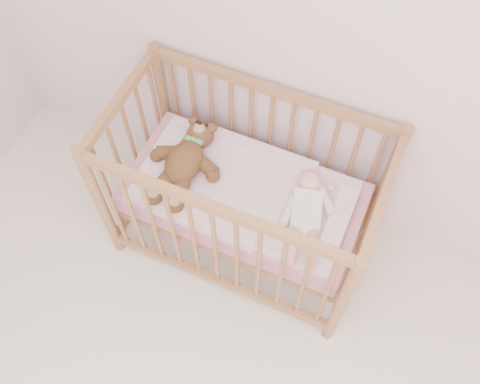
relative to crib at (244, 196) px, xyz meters
The scene contains 6 objects.
wall_back 0.99m from the crib, 53.03° to the left, with size 4.00×0.02×2.70m, color silver.
crib is the anchor object (origin of this frame).
mattress 0.01m from the crib, ahead, with size 1.22×0.62×0.13m, color pink.
blanket 0.06m from the crib, ahead, with size 1.10×0.58×0.06m, color pink, non-canonical shape.
baby 0.37m from the crib, ahead, with size 0.27×0.55×0.13m, color white, non-canonical shape.
teddy_bear 0.36m from the crib, behind, with size 0.41×0.58×0.16m, color brown, non-canonical shape.
Camera 1 is at (0.25, 0.30, 2.91)m, focal length 40.00 mm.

